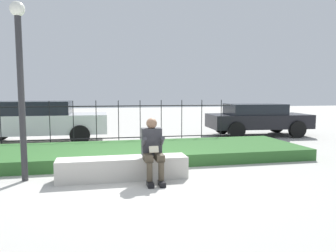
# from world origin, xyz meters

# --- Properties ---
(ground_plane) EXTENTS (60.00, 60.00, 0.00)m
(ground_plane) POSITION_xyz_m (0.00, 0.00, 0.00)
(ground_plane) COLOR #B2AFA8
(stone_bench) EXTENTS (2.58, 0.55, 0.44)m
(stone_bench) POSITION_xyz_m (-0.18, 0.00, 0.19)
(stone_bench) COLOR beige
(stone_bench) RESTS_ON ground_plane
(person_seated_reader) EXTENTS (0.42, 0.73, 1.24)m
(person_seated_reader) POSITION_xyz_m (0.37, -0.31, 0.67)
(person_seated_reader) COLOR black
(person_seated_reader) RESTS_ON ground_plane
(grass_berm) EXTENTS (9.55, 2.68, 0.29)m
(grass_berm) POSITION_xyz_m (0.00, 2.04, 0.14)
(grass_berm) COLOR #33662D
(grass_berm) RESTS_ON ground_plane
(iron_fence) EXTENTS (7.55, 0.03, 1.48)m
(iron_fence) POSITION_xyz_m (0.00, 3.86, 0.78)
(iron_fence) COLOR black
(iron_fence) RESTS_ON ground_plane
(car_parked_right) EXTENTS (4.01, 2.05, 1.27)m
(car_parked_right) POSITION_xyz_m (5.58, 5.42, 0.70)
(car_parked_right) COLOR black
(car_parked_right) RESTS_ON ground_plane
(car_parked_left) EXTENTS (4.68, 1.88, 1.43)m
(car_parked_left) POSITION_xyz_m (-2.70, 5.42, 0.77)
(car_parked_left) COLOR silver
(car_parked_left) RESTS_ON ground_plane
(street_lamp) EXTENTS (0.28, 0.28, 3.43)m
(street_lamp) POSITION_xyz_m (-2.08, 0.27, 2.15)
(street_lamp) COLOR #2D2D30
(street_lamp) RESTS_ON ground_plane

